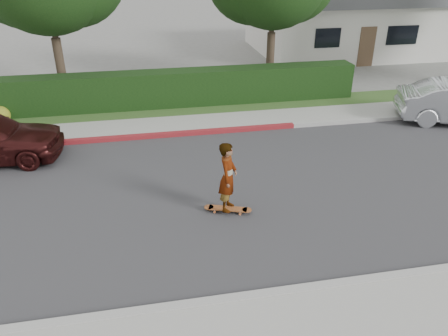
% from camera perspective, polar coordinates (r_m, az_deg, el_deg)
% --- Properties ---
extents(ground, '(120.00, 120.00, 0.00)m').
position_cam_1_polar(ground, '(12.49, 10.74, -1.99)').
color(ground, slate).
rests_on(ground, ground).
extents(road, '(60.00, 8.00, 0.01)m').
position_cam_1_polar(road, '(12.49, 10.74, -1.97)').
color(road, '#2D2D30').
rests_on(road, ground).
extents(curb_near, '(60.00, 0.20, 0.15)m').
position_cam_1_polar(curb_near, '(9.45, 19.73, -13.51)').
color(curb_near, '#9E9E99').
rests_on(curb_near, ground).
extents(sidewalk_near, '(60.00, 1.60, 0.12)m').
position_cam_1_polar(sidewalk_near, '(8.92, 22.58, -17.11)').
color(sidewalk_near, gray).
rests_on(sidewalk_near, ground).
extents(curb_far, '(60.00, 0.20, 0.15)m').
position_cam_1_polar(curb_far, '(15.96, 5.60, 5.30)').
color(curb_far, '#9E9E99').
rests_on(curb_far, ground).
extents(curb_red_section, '(12.00, 0.21, 0.15)m').
position_cam_1_polar(curb_red_section, '(15.38, -12.65, 3.89)').
color(curb_red_section, maroon).
rests_on(curb_red_section, ground).
extents(sidewalk_far, '(60.00, 1.60, 0.12)m').
position_cam_1_polar(sidewalk_far, '(16.77, 4.75, 6.38)').
color(sidewalk_far, gray).
rests_on(sidewalk_far, ground).
extents(planting_strip, '(60.00, 1.60, 0.10)m').
position_cam_1_polar(planting_strip, '(18.22, 3.42, 8.12)').
color(planting_strip, '#2D4C1E').
rests_on(planting_strip, ground).
extents(hedge, '(15.00, 1.00, 1.50)m').
position_cam_1_polar(hedge, '(18.10, -6.39, 10.20)').
color(hedge, black).
rests_on(hedge, ground).
extents(house, '(10.60, 8.60, 4.30)m').
position_cam_1_polar(house, '(29.10, 15.03, 18.65)').
color(house, beige).
rests_on(house, ground).
extents(skateboard, '(1.20, 0.61, 0.11)m').
position_cam_1_polar(skateboard, '(10.95, 0.50, -5.35)').
color(skateboard, '#D8703B').
rests_on(skateboard, ground).
extents(skateboarder, '(0.65, 0.77, 1.78)m').
position_cam_1_polar(skateboarder, '(10.49, 0.52, -1.18)').
color(skateboarder, white).
rests_on(skateboarder, skateboard).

